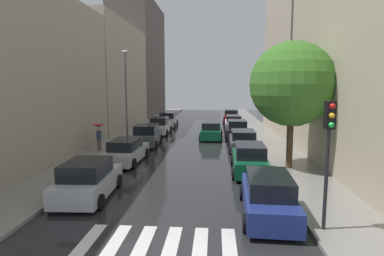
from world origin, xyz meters
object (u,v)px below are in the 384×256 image
object	(u,v)px
parked_car_left_third	(147,136)
parked_car_right_third	(243,141)
parked_car_left_fourth	(160,126)
parked_car_left_nearest	(88,180)
parked_car_right_sixth	(231,117)
car_midroad	(211,131)
parked_car_left_fifth	(168,120)
street_tree_right	(292,84)
parked_car_right_nearest	(268,196)
traffic_light_right_corner	(329,137)
parked_car_right_fifth	(233,123)
parked_car_right_fourth	(237,130)
parked_car_right_second	(249,159)
parked_car_left_second	(126,151)
lamp_post_left	(126,91)
pedestrian_foreground	(99,132)

from	to	relation	value
parked_car_left_third	parked_car_right_third	xyz separation A→B (m)	(7.82, -1.64, -0.07)
parked_car_left_fourth	parked_car_left_nearest	bearing A→B (deg)	179.84
parked_car_right_sixth	car_midroad	size ratio (longest dim) A/B	1.02
parked_car_left_fifth	street_tree_right	xyz separation A→B (m)	(10.13, -19.55, 4.21)
parked_car_right_nearest	traffic_light_right_corner	size ratio (longest dim) A/B	1.12
parked_car_right_fifth	traffic_light_right_corner	size ratio (longest dim) A/B	1.09
parked_car_right_fourth	street_tree_right	size ratio (longest dim) A/B	0.58
parked_car_left_fourth	parked_car_left_fifth	xyz separation A→B (m)	(-0.04, 5.85, 0.02)
street_tree_right	parked_car_left_fifth	bearing A→B (deg)	117.39
parked_car_right_sixth	parked_car_left_fifth	bearing A→B (deg)	120.41
parked_car_right_nearest	parked_car_left_fourth	bearing A→B (deg)	23.27
parked_car_left_third	parked_car_left_fifth	world-z (taller)	parked_car_left_fifth
parked_car_left_fifth	parked_car_right_second	distance (m)	21.81
parked_car_right_fifth	traffic_light_right_corner	xyz separation A→B (m)	(1.60, -25.36, 2.51)
parked_car_left_second	lamp_post_left	world-z (taller)	lamp_post_left
parked_car_left_third	car_midroad	bearing A→B (deg)	-58.87
parked_car_right_nearest	parked_car_right_third	distance (m)	12.35
parked_car_left_second	parked_car_right_third	size ratio (longest dim) A/B	1.03
parked_car_right_second	street_tree_right	world-z (taller)	street_tree_right
parked_car_left_fourth	parked_car_right_nearest	bearing A→B (deg)	-159.85
parked_car_left_second	lamp_post_left	xyz separation A→B (m)	(-1.63, 6.00, 3.78)
car_midroad	parked_car_right_fifth	bearing A→B (deg)	-18.86
parked_car_left_fifth	parked_car_left_second	bearing A→B (deg)	179.08
parked_car_right_nearest	parked_car_right_fifth	xyz separation A→B (m)	(0.04, 23.98, 0.01)
parked_car_left_fifth	parked_car_right_fifth	xyz separation A→B (m)	(7.84, -2.37, -0.05)
parked_car_left_nearest	parked_car_right_second	size ratio (longest dim) A/B	0.95
parked_car_right_fifth	street_tree_right	world-z (taller)	street_tree_right
parked_car_left_nearest	pedestrian_foreground	bearing A→B (deg)	15.48
parked_car_right_nearest	parked_car_right_third	xyz separation A→B (m)	(0.10, 12.35, -0.02)
parked_car_left_fourth	pedestrian_foreground	xyz separation A→B (m)	(-2.92, -9.54, 0.76)
car_midroad	pedestrian_foreground	xyz separation A→B (m)	(-8.30, -6.56, 0.80)
parked_car_right_fourth	parked_car_right_fifth	size ratio (longest dim) A/B	0.90
parked_car_left_nearest	parked_car_left_third	world-z (taller)	parked_car_left_third
pedestrian_foreground	parked_car_right_fourth	bearing A→B (deg)	-114.18
parked_car_left_fifth	parked_car_right_fourth	bearing A→B (deg)	-139.13
parked_car_left_second	parked_car_right_fifth	distance (m)	17.84
parked_car_left_nearest	parked_car_left_second	xyz separation A→B (m)	(-0.12, 6.53, -0.06)
parked_car_left_third	parked_car_left_fourth	xyz separation A→B (m)	(-0.04, 6.53, -0.02)
parked_car_right_fourth	parked_car_right_nearest	bearing A→B (deg)	-179.62
parked_car_left_second	parked_car_right_sixth	bearing A→B (deg)	-16.83
parked_car_right_third	parked_car_right_second	bearing A→B (deg)	179.25
parked_car_left_fifth	traffic_light_right_corner	distance (m)	29.40
parked_car_left_nearest	parked_car_right_second	world-z (taller)	parked_car_right_second
parked_car_right_sixth	street_tree_right	bearing A→B (deg)	-172.41
parked_car_left_third	parked_car_left_fifth	size ratio (longest dim) A/B	1.05
parked_car_left_third	parked_car_left_fourth	distance (m)	6.53
parked_car_left_nearest	traffic_light_right_corner	distance (m)	9.98
parked_car_right_fourth	parked_car_right_sixth	bearing A→B (deg)	0.04
car_midroad	street_tree_right	size ratio (longest dim) A/B	0.61
parked_car_left_nearest	parked_car_left_fourth	xyz separation A→B (m)	(-0.13, 19.11, 0.01)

